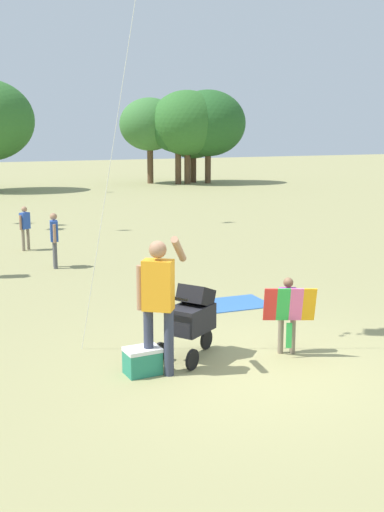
{
  "coord_description": "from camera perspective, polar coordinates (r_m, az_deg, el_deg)",
  "views": [
    {
      "loc": [
        -4.28,
        -6.7,
        3.07
      ],
      "look_at": [
        -0.19,
        1.35,
        1.3
      ],
      "focal_mm": 44.66,
      "sensor_mm": 36.0,
      "label": 1
    }
  ],
  "objects": [
    {
      "name": "cooler_box",
      "position": [
        8.31,
        -4.45,
        -9.34
      ],
      "size": [
        0.45,
        0.33,
        0.35
      ],
      "color": "#288466",
      "rests_on": "ground"
    },
    {
      "name": "person_sitting_far",
      "position": [
        17.17,
        -14.73,
        2.74
      ],
      "size": [
        0.32,
        0.27,
        1.16
      ],
      "color": "#7F705B",
      "rests_on": "ground"
    },
    {
      "name": "person_red_shirt",
      "position": [
        14.78,
        -12.24,
        1.79
      ],
      "size": [
        0.22,
        0.4,
        1.26
      ],
      "color": "#4C4C51",
      "rests_on": "ground"
    },
    {
      "name": "ground_plane",
      "position": [
        8.53,
        5.36,
        -10.07
      ],
      "size": [
        120.0,
        120.0,
        0.0
      ],
      "primitive_type": "plane",
      "color": "#938E5B"
    },
    {
      "name": "picnic_blanket",
      "position": [
        11.53,
        3.22,
        -4.33
      ],
      "size": [
        1.51,
        1.04,
        0.02
      ],
      "primitive_type": "cube",
      "rotation": [
        0.0,
        0.0,
        -0.09
      ],
      "color": "#3366B2",
      "rests_on": "ground"
    },
    {
      "name": "child_with_butterfly_kite",
      "position": [
        8.94,
        8.58,
        -4.67
      ],
      "size": [
        0.71,
        0.52,
        1.09
      ],
      "color": "#7F705B",
      "rests_on": "ground"
    },
    {
      "name": "person_adult_flyer",
      "position": [
        8.02,
        -3.03,
        -3.5
      ],
      "size": [
        0.7,
        0.48,
        1.82
      ],
      "color": "#33384C",
      "rests_on": "ground"
    },
    {
      "name": "treeline_distant",
      "position": [
        36.89,
        -5.84,
        11.66
      ],
      "size": [
        19.31,
        5.15,
        5.71
      ],
      "color": "brown",
      "rests_on": "ground"
    },
    {
      "name": "stroller",
      "position": [
        8.74,
        -0.03,
        -5.3
      ],
      "size": [
        1.08,
        0.86,
        1.03
      ],
      "color": "black",
      "rests_on": "ground"
    }
  ]
}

